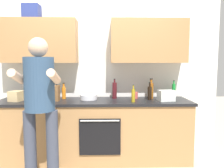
% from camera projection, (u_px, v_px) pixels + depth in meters
% --- Properties ---
extents(ground_plane, '(12.00, 12.00, 0.00)m').
position_uv_depth(ground_plane, '(94.00, 159.00, 3.25)').
color(ground_plane, '#B2A893').
extents(back_wall_unit, '(4.00, 0.38, 2.50)m').
position_uv_depth(back_wall_unit, '(94.00, 60.00, 3.38)').
color(back_wall_unit, silver).
rests_on(back_wall_unit, ground).
extents(counter, '(2.84, 0.67, 0.90)m').
position_uv_depth(counter, '(94.00, 130.00, 3.21)').
color(counter, '#A37547').
rests_on(counter, ground).
extents(person_standing, '(0.49, 0.45, 1.73)m').
position_uv_depth(person_standing, '(40.00, 100.00, 2.47)').
color(person_standing, '#383D4C').
rests_on(person_standing, ground).
extents(bottle_soda, '(0.05, 0.05, 0.28)m').
position_uv_depth(bottle_soda, '(174.00, 91.00, 3.37)').
color(bottle_soda, '#198C33').
rests_on(bottle_soda, counter).
extents(bottle_syrup, '(0.07, 0.07, 0.31)m').
position_uv_depth(bottle_syrup, '(151.00, 90.00, 3.33)').
color(bottle_syrup, '#8C4C14').
rests_on(bottle_syrup, counter).
extents(bottle_juice, '(0.06, 0.06, 0.25)m').
position_uv_depth(bottle_juice, '(64.00, 92.00, 3.28)').
color(bottle_juice, orange).
rests_on(bottle_juice, counter).
extents(bottle_wine, '(0.07, 0.07, 0.31)m').
position_uv_depth(bottle_wine, '(115.00, 90.00, 3.32)').
color(bottle_wine, '#471419').
rests_on(bottle_wine, counter).
extents(bottle_oil, '(0.05, 0.05, 0.25)m').
position_uv_depth(bottle_oil, '(133.00, 95.00, 3.00)').
color(bottle_oil, olive).
rests_on(bottle_oil, counter).
extents(bottle_soy, '(0.06, 0.06, 0.27)m').
position_uv_depth(bottle_soy, '(150.00, 93.00, 3.19)').
color(bottle_soy, black).
rests_on(bottle_soy, counter).
extents(cup_ceramic, '(0.08, 0.08, 0.10)m').
position_uv_depth(cup_ceramic, '(135.00, 95.00, 3.32)').
color(cup_ceramic, '#BF4C47').
rests_on(cup_ceramic, counter).
extents(mixing_bowl, '(0.25, 0.25, 0.07)m').
position_uv_depth(mixing_bowl, '(89.00, 97.00, 3.23)').
color(mixing_bowl, silver).
rests_on(mixing_bowl, counter).
extents(knife_block, '(0.10, 0.14, 0.28)m').
position_uv_depth(knife_block, '(56.00, 93.00, 3.11)').
color(knife_block, brown).
rests_on(knife_block, counter).
extents(potted_herb, '(0.15, 0.15, 0.25)m').
position_uv_depth(potted_herb, '(45.00, 90.00, 3.28)').
color(potted_herb, '#9E6647').
rests_on(potted_herb, counter).
extents(grocery_bag_produce, '(0.25, 0.19, 0.16)m').
position_uv_depth(grocery_bag_produce, '(166.00, 96.00, 3.10)').
color(grocery_bag_produce, silver).
rests_on(grocery_bag_produce, counter).
extents(grocery_bag_bread, '(0.21, 0.22, 0.15)m').
position_uv_depth(grocery_bag_bread, '(17.00, 96.00, 3.10)').
color(grocery_bag_bread, tan).
rests_on(grocery_bag_bread, counter).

